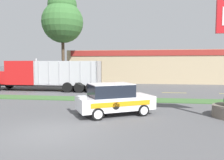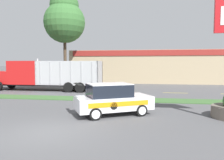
{
  "view_description": "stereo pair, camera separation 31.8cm",
  "coord_description": "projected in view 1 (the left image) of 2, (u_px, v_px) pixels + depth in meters",
  "views": [
    {
      "loc": [
        3.75,
        -8.39,
        2.83
      ],
      "look_at": [
        1.37,
        8.67,
        1.58
      ],
      "focal_mm": 35.0,
      "sensor_mm": 36.0,
      "label": 1
    },
    {
      "loc": [
        4.07,
        -8.34,
        2.83
      ],
      "look_at": [
        1.37,
        8.67,
        1.58
      ],
      "focal_mm": 35.0,
      "sensor_mm": 36.0,
      "label": 2
    }
  ],
  "objects": [
    {
      "name": "ground_plane",
      "position": [
        50.0,
        133.0,
        9.01
      ],
      "size": [
        600.0,
        600.0,
        0.0
      ],
      "primitive_type": "plane",
      "color": "#515154"
    },
    {
      "name": "centre_line_5",
      "position": [
        120.0,
        92.0,
        22.37
      ],
      "size": [
        2.4,
        0.14,
        0.01
      ],
      "primitive_type": "cube",
      "color": "yellow",
      "rests_on": "ground_plane"
    },
    {
      "name": "centre_line_3",
      "position": [
        22.0,
        90.0,
        23.86
      ],
      "size": [
        2.4,
        0.14,
        0.01
      ],
      "primitive_type": "cube",
      "color": "yellow",
      "rests_on": "ground_plane"
    },
    {
      "name": "rally_car",
      "position": [
        114.0,
        99.0,
        12.2
      ],
      "size": [
        4.58,
        3.68,
        1.79
      ],
      "color": "white",
      "rests_on": "ground_plane"
    },
    {
      "name": "grass_verge",
      "position": [
        95.0,
        99.0,
        17.63
      ],
      "size": [
        120.0,
        2.0,
        0.06
      ],
      "primitive_type": "cube",
      "color": "#3D6633",
      "rests_on": "ground_plane"
    },
    {
      "name": "centre_line_4",
      "position": [
        70.0,
        91.0,
        23.11
      ],
      "size": [
        2.4,
        0.14,
        0.01
      ],
      "primitive_type": "cube",
      "color": "yellow",
      "rests_on": "ground_plane"
    },
    {
      "name": "dump_truck_mid",
      "position": [
        35.0,
        75.0,
        23.51
      ],
      "size": [
        11.98,
        2.71,
        3.42
      ],
      "color": "black",
      "rests_on": "ground_plane"
    },
    {
      "name": "store_building_backdrop",
      "position": [
        152.0,
        66.0,
        36.96
      ],
      "size": [
        25.72,
        12.1,
        4.89
      ],
      "color": "tan",
      "rests_on": "ground_plane"
    },
    {
      "name": "tree_behind_centre",
      "position": [
        62.0,
        18.0,
        29.97
      ],
      "size": [
        5.66,
        5.66,
        12.84
      ],
      "color": "#473828",
      "rests_on": "ground_plane"
    },
    {
      "name": "centre_line_6",
      "position": [
        174.0,
        93.0,
        21.62
      ],
      "size": [
        2.4,
        0.14,
        0.01
      ],
      "primitive_type": "cube",
      "color": "yellow",
      "rests_on": "ground_plane"
    }
  ]
}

